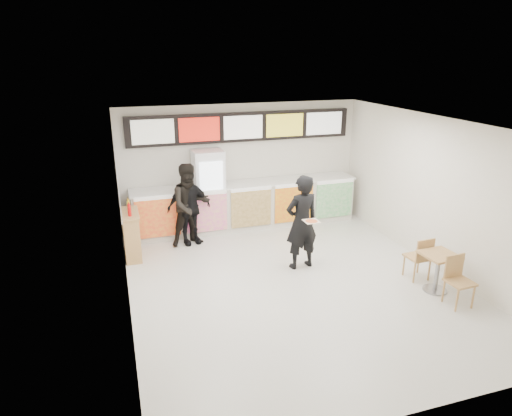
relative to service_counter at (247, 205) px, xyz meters
name	(u,v)px	position (x,y,z in m)	size (l,w,h in m)	color
floor	(293,283)	(0.00, -3.09, -0.57)	(7.00, 7.00, 0.00)	beige
ceiling	(298,124)	(0.00, -3.09, 2.43)	(7.00, 7.00, 0.00)	white
wall_back	(242,165)	(0.00, 0.41, 0.93)	(6.00, 6.00, 0.00)	silver
wall_left	(122,227)	(-3.00, -3.09, 0.93)	(7.00, 7.00, 0.00)	silver
wall_right	(436,194)	(3.00, -3.09, 0.93)	(7.00, 7.00, 0.00)	silver
service_counter	(247,205)	(0.00, 0.00, 0.00)	(5.56, 0.77, 1.14)	silver
menu_board	(243,127)	(0.00, 0.32, 1.88)	(5.50, 0.14, 0.70)	black
drinks_fridge	(209,192)	(-0.93, 0.02, 0.43)	(0.70, 0.67, 2.00)	white
mirror_panel	(117,175)	(-2.99, -0.64, 1.18)	(0.01, 2.00, 1.50)	#B2B7BF
customer_main	(302,222)	(0.40, -2.47, 0.39)	(0.70, 0.46, 1.93)	black
customer_left	(190,205)	(-1.50, -0.64, 0.36)	(0.91, 0.71, 1.87)	black
customer_mid	(189,208)	(-1.52, -0.58, 0.28)	(1.00, 0.42, 1.71)	black
pizza_slice	(311,221)	(0.40, -2.92, 0.58)	(0.36, 0.36, 0.02)	beige
cafe_table	(438,265)	(2.37, -4.14, -0.06)	(0.62, 1.51, 0.87)	tan
condiment_ledge	(132,234)	(-2.82, -0.94, -0.06)	(0.36, 0.90, 1.20)	tan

